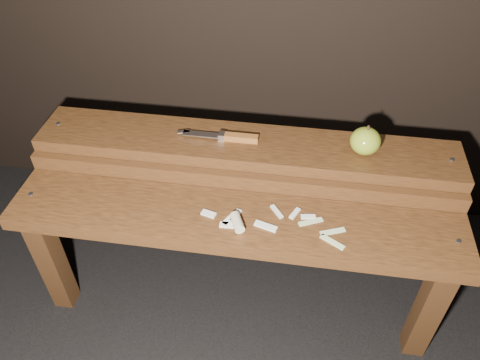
# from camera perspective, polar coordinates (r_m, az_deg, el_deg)

# --- Properties ---
(ground) EXTENTS (60.00, 60.00, 0.00)m
(ground) POSITION_cam_1_polar(r_m,az_deg,el_deg) (1.57, -0.34, -13.75)
(ground) COLOR black
(bench_front_tier) EXTENTS (1.20, 0.20, 0.42)m
(bench_front_tier) POSITION_cam_1_polar(r_m,az_deg,el_deg) (1.26, -0.83, -6.95)
(bench_front_tier) COLOR #341D0D
(bench_front_tier) RESTS_ON ground
(bench_rear_tier) EXTENTS (1.20, 0.21, 0.50)m
(bench_rear_tier) POSITION_cam_1_polar(r_m,az_deg,el_deg) (1.37, 0.66, 1.81)
(bench_rear_tier) COLOR #341D0D
(bench_rear_tier) RESTS_ON ground
(apple) EXTENTS (0.08, 0.08, 0.09)m
(apple) POSITION_cam_1_polar(r_m,az_deg,el_deg) (1.31, 15.03, 4.62)
(apple) COLOR olive
(apple) RESTS_ON bench_rear_tier
(knife) EXTENTS (0.23, 0.03, 0.02)m
(knife) POSITION_cam_1_polar(r_m,az_deg,el_deg) (1.32, -1.13, 5.27)
(knife) COLOR brown
(knife) RESTS_ON bench_rear_tier
(apple_scraps) EXTENTS (0.37, 0.13, 0.03)m
(apple_scraps) POSITION_cam_1_polar(r_m,az_deg,el_deg) (1.19, 1.88, -5.16)
(apple_scraps) COLOR beige
(apple_scraps) RESTS_ON bench_front_tier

